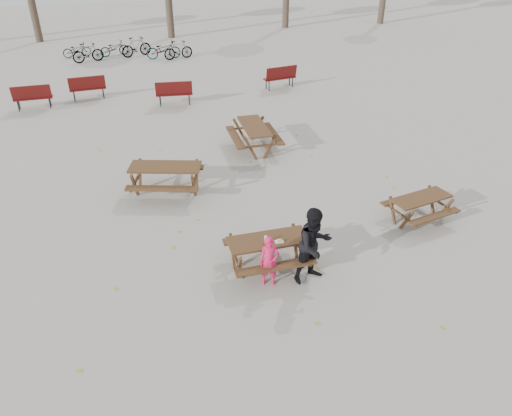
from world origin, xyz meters
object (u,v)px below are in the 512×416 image
object	(u,v)px
food_tray	(279,242)
picnic_table_east	(419,209)
main_picnic_table	(268,246)
picnic_table_far	(254,137)
picnic_table_north	(166,180)
soda_bottle	(266,239)
child	(269,261)
adult	(314,245)

from	to	relation	value
food_tray	picnic_table_east	xyz separation A→B (m)	(4.19, 1.05, -0.45)
main_picnic_table	picnic_table_east	bearing A→B (deg)	11.19
picnic_table_east	picnic_table_far	world-z (taller)	picnic_table_far
main_picnic_table	picnic_table_far	bearing A→B (deg)	77.14
food_tray	picnic_table_east	distance (m)	4.34
picnic_table_east	picnic_table_far	distance (m)	6.27
picnic_table_north	picnic_table_far	bearing A→B (deg)	52.21
soda_bottle	picnic_table_north	bearing A→B (deg)	111.79
main_picnic_table	child	distance (m)	0.57
picnic_table_north	soda_bottle	bearing A→B (deg)	-51.17
adult	picnic_table_far	xyz separation A→B (m)	(0.63, 7.06, -0.46)
main_picnic_table	food_tray	bearing A→B (deg)	-43.15
soda_bottle	main_picnic_table	bearing A→B (deg)	46.78
soda_bottle	child	distance (m)	0.53
picnic_table_north	picnic_table_far	xyz separation A→B (m)	(3.24, 2.28, -0.00)
child	picnic_table_east	world-z (taller)	child
picnic_table_north	child	bearing A→B (deg)	-53.73
main_picnic_table	food_tray	world-z (taller)	food_tray
soda_bottle	child	size ratio (longest dim) A/B	0.14
child	soda_bottle	bearing A→B (deg)	98.88
food_tray	picnic_table_east	bearing A→B (deg)	14.08
main_picnic_table	picnic_table_north	size ratio (longest dim) A/B	0.91
soda_bottle	picnic_table_far	bearing A→B (deg)	76.58
food_tray	soda_bottle	xyz separation A→B (m)	(-0.28, 0.09, 0.05)
food_tray	adult	bearing A→B (deg)	-35.98
main_picnic_table	food_tray	xyz separation A→B (m)	(0.20, -0.18, 0.21)
food_tray	soda_bottle	distance (m)	0.30
adult	picnic_table_east	distance (m)	3.90
soda_bottle	picnic_table_north	size ratio (longest dim) A/B	0.09
soda_bottle	adult	bearing A→B (deg)	-30.97
child	picnic_table_far	size ratio (longest dim) A/B	0.60
food_tray	picnic_table_far	size ratio (longest dim) A/B	0.09
main_picnic_table	picnic_table_east	xyz separation A→B (m)	(4.39, 0.87, -0.24)
picnic_table_east	adult	bearing A→B (deg)	-168.12
picnic_table_north	picnic_table_far	world-z (taller)	picnic_table_north
main_picnic_table	food_tray	size ratio (longest dim) A/B	10.00
child	main_picnic_table	bearing A→B (deg)	91.21
main_picnic_table	picnic_table_east	world-z (taller)	main_picnic_table
child	adult	xyz separation A→B (m)	(0.97, -0.09, 0.29)
food_tray	adult	distance (m)	0.79
food_tray	picnic_table_north	bearing A→B (deg)	114.57
soda_bottle	picnic_table_far	world-z (taller)	soda_bottle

